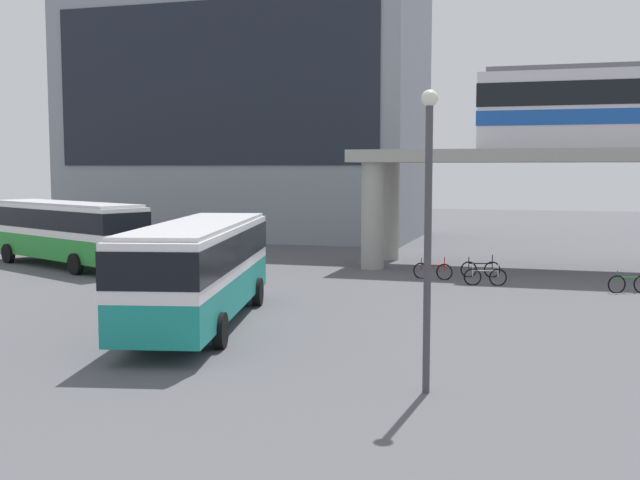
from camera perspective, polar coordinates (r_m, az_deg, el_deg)
name	(u,v)px	position (r m, az deg, el deg)	size (l,w,h in m)	color
ground_plane	(315,276)	(35.21, -0.38, -2.68)	(120.00, 120.00, 0.00)	#515156
station_building	(248,106)	(57.18, -5.34, 9.85)	(24.76, 12.70, 18.86)	gray
bus_main	(200,262)	(24.33, -8.83, -1.62)	(4.81, 11.33, 3.22)	teal
bus_secondary	(65,227)	(40.47, -18.33, 0.92)	(11.04, 7.10, 3.22)	#268C33
bicycle_red	(433,271)	(34.60, 8.32, -2.28)	(1.78, 0.27, 1.04)	black
bicycle_silver	(485,277)	(33.16, 12.10, -2.67)	(1.78, 0.35, 1.04)	black
bicycle_black	(480,269)	(35.62, 11.75, -2.12)	(1.75, 0.49, 1.04)	black
bicycle_green	(630,284)	(32.83, 21.88, -3.02)	(1.69, 0.70, 1.04)	black
pedestrian_walking_across	(230,253)	(37.87, -6.67, -0.94)	(0.41, 0.32, 1.70)	#724C8C
lamp_post	(428,217)	(16.75, 7.98, 1.68)	(0.36, 0.36, 6.56)	#3F3F44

